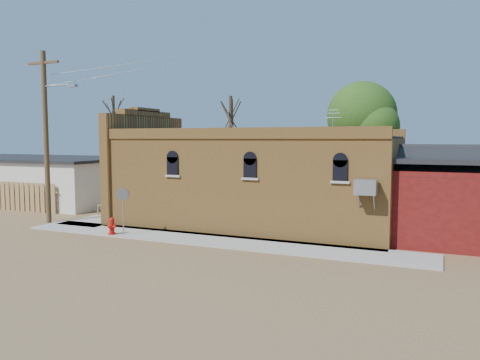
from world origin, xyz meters
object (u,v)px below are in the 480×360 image
at_px(brick_bar, 251,180).
at_px(stop_sign, 123,199).
at_px(utility_pole, 47,133).
at_px(fire_hydrant, 112,226).
at_px(trash_barrel, 134,210).

relative_size(brick_bar, stop_sign, 7.50).
relative_size(brick_bar, utility_pole, 1.82).
bearing_deg(fire_hydrant, brick_bar, 31.03).
height_order(utility_pole, stop_sign, utility_pole).
bearing_deg(utility_pole, stop_sign, -11.00).
bearing_deg(brick_bar, fire_hydrant, -130.85).
bearing_deg(utility_pole, trash_barrel, 51.00).
height_order(fire_hydrant, stop_sign, stop_sign).
bearing_deg(fire_hydrant, trash_barrel, 96.77).
xyz_separation_m(utility_pole, fire_hydrant, (5.03, -1.20, -4.30)).
height_order(fire_hydrant, trash_barrel, fire_hydrant).
distance_m(brick_bar, stop_sign, 6.84).
distance_m(brick_bar, utility_pole, 10.96).
xyz_separation_m(brick_bar, stop_sign, (-4.18, -5.38, -0.58)).
distance_m(fire_hydrant, trash_barrel, 5.20).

